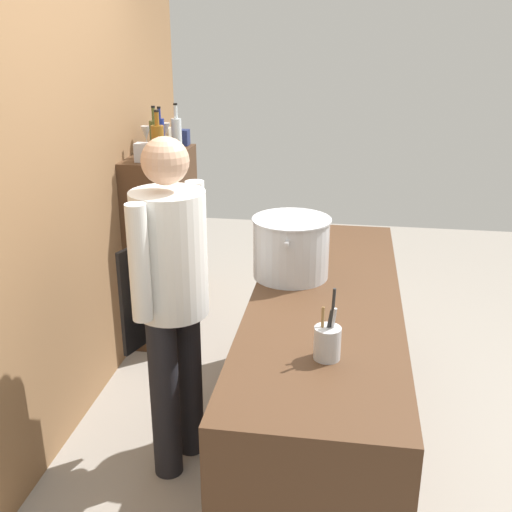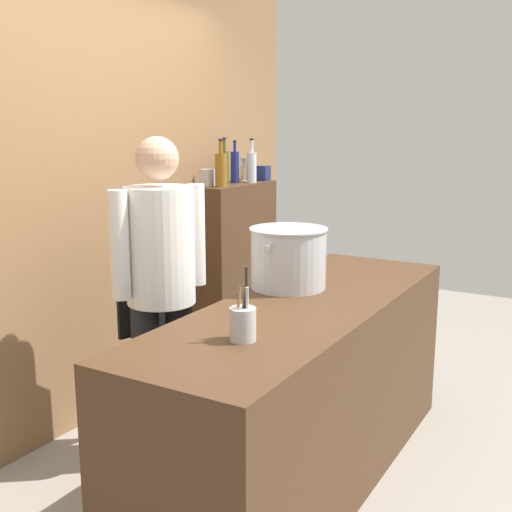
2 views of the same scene
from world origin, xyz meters
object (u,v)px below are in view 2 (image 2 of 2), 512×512
Objects in this scene: wine_bottle_cobalt at (235,166)px; wine_bottle_clear at (252,166)px; spice_tin_navy at (263,173)px; wine_bottle_olive at (225,167)px; butter_jar at (318,264)px; spice_tin_cream at (248,172)px; chef at (160,278)px; spice_tin_silver at (207,178)px; wine_bottle_amber at (221,169)px; wine_glass_wide at (245,165)px; wine_glass_short at (221,165)px; stockpot_large at (288,258)px; utensil_crock at (243,323)px.

wine_bottle_cobalt is 0.12m from wine_bottle_clear.
wine_bottle_cobalt reaches higher than spice_tin_navy.
wine_bottle_olive is (-0.15, -0.01, 0.01)m from wine_bottle_cobalt.
butter_jar is 1.42m from spice_tin_cream.
chef reaches higher than spice_tin_silver.
wine_bottle_amber is 2.74× the size of spice_tin_silver.
wine_glass_short reaches higher than wine_glass_wide.
spice_tin_cream is at bearing -144.04° from chef.
wine_bottle_amber is at bearing 178.72° from wine_bottle_clear.
wine_bottle_olive is at bearing -141.41° from chef.
utensil_crock is at bearing -164.55° from stockpot_large.
wine_bottle_cobalt is 0.93× the size of wine_bottle_olive.
chef is 5.65× the size of utensil_crock.
wine_bottle_cobalt reaches higher than wine_glass_wide.
wine_bottle_clear reaches higher than spice_tin_cream.
chef is 1.31m from wine_bottle_amber.
chef is at bearing -161.89° from wine_bottle_cobalt.
chef is 1.84m from spice_tin_cream.
wine_glass_short is (1.83, 1.30, 0.46)m from utensil_crock.
butter_jar is 0.27× the size of wine_bottle_olive.
wine_bottle_clear is (0.24, -0.08, -0.01)m from wine_bottle_olive.
stockpot_large is 1.52m from wine_bottle_clear.
wine_bottle_amber is 2.89× the size of spice_tin_navy.
spice_tin_cream reaches higher than spice_tin_silver.
wine_bottle_cobalt is at bearing 14.88° from wine_bottle_amber.
chef is at bearing -163.25° from wine_glass_wide.
wine_bottle_cobalt reaches higher than spice_tin_cream.
spice_tin_cream is at bearing 10.33° from wine_bottle_cobalt.
wine_bottle_olive is 0.18m from spice_tin_silver.
spice_tin_silver is at bearing 53.09° from stockpot_large.
chef is 1.82m from spice_tin_navy.
stockpot_large is 1.40m from wine_bottle_olive.
wine_bottle_olive is 0.13m from wine_glass_short.
wine_glass_short is 1.64× the size of spice_tin_navy.
utensil_crock is 1.69× the size of wine_glass_wide.
wine_bottle_clear reaches higher than wine_glass_short.
utensil_crock is 2.41m from wine_glass_wide.
stockpot_large is at bearing -142.07° from spice_tin_cream.
chef is 15.05× the size of spice_tin_navy.
wine_bottle_cobalt is at bearing -4.01° from spice_tin_silver.
wine_bottle_cobalt is at bearing -169.67° from spice_tin_cream.
wine_bottle_olive is at bearing -177.02° from wine_glass_wide.
wine_bottle_olive is at bearing 24.80° from wine_bottle_amber.
butter_jar is at bearing -111.44° from wine_bottle_amber.
utensil_crock is (-0.81, -0.22, -0.08)m from stockpot_large.
stockpot_large is 0.45m from butter_jar.
wine_bottle_amber is at bearing -155.20° from wine_bottle_olive.
utensil_crock is at bearing -144.69° from wine_glass_short.
spice_tin_silver is at bearing 71.43° from butter_jar.
wine_glass_wide is (1.60, 0.48, 0.46)m from chef.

